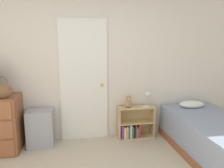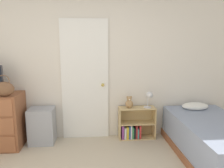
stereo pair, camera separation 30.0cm
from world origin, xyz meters
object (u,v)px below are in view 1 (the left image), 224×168
(teddy_bear, at_px, (128,102))
(handbag, at_px, (2,91))
(bed, at_px, (213,136))
(storage_bin, at_px, (41,128))
(bookshelf, at_px, (133,125))
(desk_lamp, at_px, (148,96))

(teddy_bear, bearing_deg, handbag, -170.96)
(handbag, relative_size, bed, 0.18)
(storage_bin, relative_size, teddy_bear, 2.90)
(teddy_bear, relative_size, bed, 0.11)
(handbag, distance_m, teddy_bear, 1.98)
(bookshelf, bearing_deg, storage_bin, -177.97)
(handbag, xyz_separation_m, bed, (3.05, -0.47, -0.71))
(desk_lamp, bearing_deg, teddy_bear, 173.41)
(handbag, bearing_deg, storage_bin, 29.24)
(handbag, xyz_separation_m, teddy_bear, (1.93, 0.31, -0.34))
(teddy_bear, bearing_deg, desk_lamp, -6.59)
(desk_lamp, bearing_deg, handbag, -173.26)
(bed, bearing_deg, teddy_bear, 145.29)
(bookshelf, bearing_deg, handbag, -171.32)
(storage_bin, bearing_deg, bookshelf, 2.03)
(bookshelf, bearing_deg, bed, -37.33)
(bookshelf, relative_size, desk_lamp, 2.21)
(desk_lamp, relative_size, bed, 0.16)
(teddy_bear, bearing_deg, bookshelf, 1.58)
(handbag, bearing_deg, bookshelf, 8.68)
(desk_lamp, bearing_deg, storage_bin, -179.55)
(teddy_bear, bearing_deg, storage_bin, -177.94)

